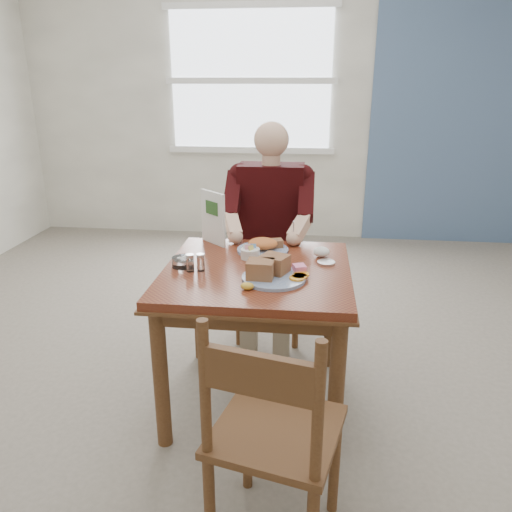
# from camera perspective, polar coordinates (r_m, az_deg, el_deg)

# --- Properties ---
(floor) EXTENTS (6.00, 6.00, 0.00)m
(floor) POSITION_cam_1_polar(r_m,az_deg,el_deg) (2.79, 0.09, -15.97)
(floor) COLOR #686054
(floor) RESTS_ON ground
(wall_back) EXTENTS (5.50, 0.00, 5.50)m
(wall_back) POSITION_cam_1_polar(r_m,az_deg,el_deg) (5.26, 3.96, 17.18)
(wall_back) COLOR white
(wall_back) RESTS_ON ground
(accent_panel) EXTENTS (1.60, 0.02, 2.80)m
(accent_panel) POSITION_cam_1_polar(r_m,az_deg,el_deg) (5.41, 21.85, 15.95)
(accent_panel) COLOR slate
(accent_panel) RESTS_ON ground
(lemon_wedge) EXTENTS (0.07, 0.06, 0.03)m
(lemon_wedge) POSITION_cam_1_polar(r_m,az_deg,el_deg) (2.18, -1.01, -3.46)
(lemon_wedge) COLOR gold
(lemon_wedge) RESTS_ON table
(napkin) EXTENTS (0.10, 0.09, 0.05)m
(napkin) POSITION_cam_1_polar(r_m,az_deg,el_deg) (2.60, 7.49, 0.47)
(napkin) COLOR white
(napkin) RESTS_ON table
(metal_dish) EXTENTS (0.12, 0.12, 0.01)m
(metal_dish) POSITION_cam_1_polar(r_m,az_deg,el_deg) (2.51, 8.03, -0.75)
(metal_dish) COLOR silver
(metal_dish) RESTS_ON table
(window) EXTENTS (1.72, 0.04, 1.42)m
(window) POSITION_cam_1_polar(r_m,az_deg,el_deg) (5.26, -0.62, 19.40)
(window) COLOR white
(window) RESTS_ON wall_back
(table) EXTENTS (0.92, 0.92, 0.75)m
(table) POSITION_cam_1_polar(r_m,az_deg,el_deg) (2.47, 0.10, -3.83)
(table) COLOR brown
(table) RESTS_ON ground
(chair_far) EXTENTS (0.42, 0.42, 0.95)m
(chair_far) POSITION_cam_1_polar(r_m,az_deg,el_deg) (3.27, 1.68, -0.87)
(chair_far) COLOR brown
(chair_far) RESTS_ON ground
(chair_near) EXTENTS (0.51, 0.51, 0.95)m
(chair_near) POSITION_cam_1_polar(r_m,az_deg,el_deg) (1.80, 1.89, -19.91)
(chair_near) COLOR brown
(chair_near) RESTS_ON ground
(diner) EXTENTS (0.53, 0.56, 1.39)m
(diner) POSITION_cam_1_polar(r_m,az_deg,el_deg) (3.08, 1.59, 4.35)
(diner) COLOR tan
(diner) RESTS_ON chair_far
(near_plate) EXTENTS (0.34, 0.34, 0.10)m
(near_plate) POSITION_cam_1_polar(r_m,az_deg,el_deg) (2.29, 1.84, -1.75)
(near_plate) COLOR white
(near_plate) RESTS_ON table
(far_plate) EXTENTS (0.34, 0.34, 0.07)m
(far_plate) POSITION_cam_1_polar(r_m,az_deg,el_deg) (2.66, 0.89, 1.11)
(far_plate) COLOR white
(far_plate) RESTS_ON table
(caddy) EXTENTS (0.13, 0.13, 0.07)m
(caddy) POSITION_cam_1_polar(r_m,az_deg,el_deg) (2.55, -0.66, 0.30)
(caddy) COLOR white
(caddy) RESTS_ON table
(shakers) EXTENTS (0.10, 0.06, 0.09)m
(shakers) POSITION_cam_1_polar(r_m,az_deg,el_deg) (2.40, -6.94, -0.74)
(shakers) COLOR white
(shakers) RESTS_ON table
(creamer) EXTENTS (0.14, 0.14, 0.05)m
(creamer) POSITION_cam_1_polar(r_m,az_deg,el_deg) (2.47, -8.39, -0.66)
(creamer) COLOR white
(creamer) RESTS_ON table
(menu) EXTENTS (0.16, 0.15, 0.29)m
(menu) POSITION_cam_1_polar(r_m,az_deg,el_deg) (2.76, -4.93, 4.40)
(menu) COLOR white
(menu) RESTS_ON table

